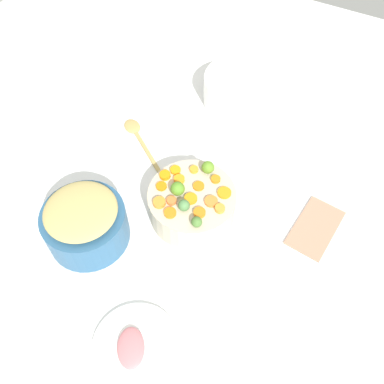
# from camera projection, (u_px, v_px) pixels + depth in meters

# --- Properties ---
(tabletop) EXTENTS (2.40, 2.40, 0.02)m
(tabletop) POSITION_uv_depth(u_px,v_px,m) (180.00, 201.00, 1.23)
(tabletop) COLOR silver
(tabletop) RESTS_ON ground
(serving_bowl_carrots) EXTENTS (0.24, 0.24, 0.09)m
(serving_bowl_carrots) POSITION_uv_depth(u_px,v_px,m) (192.00, 204.00, 1.16)
(serving_bowl_carrots) COLOR #BDAE92
(serving_bowl_carrots) RESTS_ON tabletop
(metal_pot) EXTENTS (0.22, 0.22, 0.11)m
(metal_pot) POSITION_uv_depth(u_px,v_px,m) (86.00, 226.00, 1.11)
(metal_pot) COLOR #285277
(metal_pot) RESTS_ON tabletop
(stuffing_mound) EXTENTS (0.19, 0.19, 0.03)m
(stuffing_mound) POSITION_uv_depth(u_px,v_px,m) (80.00, 211.00, 1.05)
(stuffing_mound) COLOR tan
(stuffing_mound) RESTS_ON metal_pot
(carrot_slice_0) EXTENTS (0.03, 0.03, 0.01)m
(carrot_slice_0) POSITION_uv_depth(u_px,v_px,m) (220.00, 209.00, 1.09)
(carrot_slice_0) COLOR orange
(carrot_slice_0) RESTS_ON serving_bowl_carrots
(carrot_slice_1) EXTENTS (0.03, 0.03, 0.01)m
(carrot_slice_1) POSITION_uv_depth(u_px,v_px,m) (165.00, 175.00, 1.15)
(carrot_slice_1) COLOR orange
(carrot_slice_1) RESTS_ON serving_bowl_carrots
(carrot_slice_2) EXTENTS (0.04, 0.04, 0.01)m
(carrot_slice_2) POSITION_uv_depth(u_px,v_px,m) (199.00, 213.00, 1.08)
(carrot_slice_2) COLOR orange
(carrot_slice_2) RESTS_ON serving_bowl_carrots
(carrot_slice_3) EXTENTS (0.03, 0.03, 0.01)m
(carrot_slice_3) POSITION_uv_depth(u_px,v_px,m) (216.00, 179.00, 1.15)
(carrot_slice_3) COLOR orange
(carrot_slice_3) RESTS_ON serving_bowl_carrots
(carrot_slice_4) EXTENTS (0.03, 0.03, 0.01)m
(carrot_slice_4) POSITION_uv_depth(u_px,v_px,m) (161.00, 186.00, 1.14)
(carrot_slice_4) COLOR orange
(carrot_slice_4) RESTS_ON serving_bowl_carrots
(carrot_slice_5) EXTENTS (0.04, 0.04, 0.01)m
(carrot_slice_5) POSITION_uv_depth(u_px,v_px,m) (191.00, 199.00, 1.11)
(carrot_slice_5) COLOR orange
(carrot_slice_5) RESTS_ON serving_bowl_carrots
(carrot_slice_6) EXTENTS (0.04, 0.04, 0.01)m
(carrot_slice_6) POSITION_uv_depth(u_px,v_px,m) (224.00, 193.00, 1.12)
(carrot_slice_6) COLOR orange
(carrot_slice_6) RESTS_ON serving_bowl_carrots
(carrot_slice_7) EXTENTS (0.04, 0.04, 0.01)m
(carrot_slice_7) POSITION_uv_depth(u_px,v_px,m) (199.00, 186.00, 1.14)
(carrot_slice_7) COLOR orange
(carrot_slice_7) RESTS_ON serving_bowl_carrots
(carrot_slice_8) EXTENTS (0.04, 0.04, 0.01)m
(carrot_slice_8) POSITION_uv_depth(u_px,v_px,m) (171.00, 201.00, 1.11)
(carrot_slice_8) COLOR orange
(carrot_slice_8) RESTS_ON serving_bowl_carrots
(carrot_slice_9) EXTENTS (0.05, 0.05, 0.01)m
(carrot_slice_9) POSITION_uv_depth(u_px,v_px,m) (159.00, 203.00, 1.10)
(carrot_slice_9) COLOR orange
(carrot_slice_9) RESTS_ON serving_bowl_carrots
(carrot_slice_10) EXTENTS (0.04, 0.04, 0.01)m
(carrot_slice_10) POSITION_uv_depth(u_px,v_px,m) (175.00, 170.00, 1.17)
(carrot_slice_10) COLOR orange
(carrot_slice_10) RESTS_ON serving_bowl_carrots
(carrot_slice_11) EXTENTS (0.04, 0.04, 0.01)m
(carrot_slice_11) POSITION_uv_depth(u_px,v_px,m) (211.00, 201.00, 1.11)
(carrot_slice_11) COLOR orange
(carrot_slice_11) RESTS_ON serving_bowl_carrots
(carrot_slice_12) EXTENTS (0.04, 0.04, 0.01)m
(carrot_slice_12) POSITION_uv_depth(u_px,v_px,m) (170.00, 213.00, 1.09)
(carrot_slice_12) COLOR orange
(carrot_slice_12) RESTS_ON serving_bowl_carrots
(carrot_slice_13) EXTENTS (0.03, 0.03, 0.01)m
(carrot_slice_13) POSITION_uv_depth(u_px,v_px,m) (194.00, 169.00, 1.17)
(carrot_slice_13) COLOR orange
(carrot_slice_13) RESTS_ON serving_bowl_carrots
(carrot_slice_14) EXTENTS (0.04, 0.04, 0.01)m
(carrot_slice_14) POSITION_uv_depth(u_px,v_px,m) (180.00, 180.00, 1.14)
(carrot_slice_14) COLOR orange
(carrot_slice_14) RESTS_ON serving_bowl_carrots
(brussels_sprout_0) EXTENTS (0.03, 0.03, 0.03)m
(brussels_sprout_0) POSITION_uv_depth(u_px,v_px,m) (197.00, 222.00, 1.06)
(brussels_sprout_0) COLOR #446C2D
(brussels_sprout_0) RESTS_ON serving_bowl_carrots
(brussels_sprout_1) EXTENTS (0.03, 0.03, 0.03)m
(brussels_sprout_1) POSITION_uv_depth(u_px,v_px,m) (184.00, 205.00, 1.09)
(brussels_sprout_1) COLOR #497841
(brussels_sprout_1) RESTS_ON serving_bowl_carrots
(brussels_sprout_2) EXTENTS (0.04, 0.04, 0.04)m
(brussels_sprout_2) POSITION_uv_depth(u_px,v_px,m) (178.00, 189.00, 1.11)
(brussels_sprout_2) COLOR #508325
(brussels_sprout_2) RESTS_ON serving_bowl_carrots
(brussels_sprout_3) EXTENTS (0.04, 0.04, 0.04)m
(brussels_sprout_3) POSITION_uv_depth(u_px,v_px,m) (208.00, 167.00, 1.16)
(brussels_sprout_3) COLOR #578324
(brussels_sprout_3) RESTS_ON serving_bowl_carrots
(wooden_spoon) EXTENTS (0.19, 0.25, 0.01)m
(wooden_spoon) POSITION_uv_depth(u_px,v_px,m) (138.00, 135.00, 1.37)
(wooden_spoon) COLOR tan
(wooden_spoon) RESTS_ON tabletop
(casserole_dish) EXTENTS (0.25, 0.25, 0.10)m
(casserole_dish) POSITION_uv_depth(u_px,v_px,m) (240.00, 90.00, 1.43)
(casserole_dish) COLOR white
(casserole_dish) RESTS_ON tabletop
(ham_plate) EXTENTS (0.21, 0.21, 0.01)m
(ham_plate) POSITION_uv_depth(u_px,v_px,m) (136.00, 347.00, 0.98)
(ham_plate) COLOR white
(ham_plate) RESTS_ON tabletop
(ham_slice_main) EXTENTS (0.11, 0.11, 0.02)m
(ham_slice_main) POSITION_uv_depth(u_px,v_px,m) (131.00, 348.00, 0.96)
(ham_slice_main) COLOR #BE6C71
(ham_slice_main) RESTS_ON ham_plate
(dish_towel) EXTENTS (0.20, 0.12, 0.01)m
(dish_towel) POSITION_uv_depth(u_px,v_px,m) (315.00, 228.00, 1.17)
(dish_towel) COLOR tan
(dish_towel) RESTS_ON tabletop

